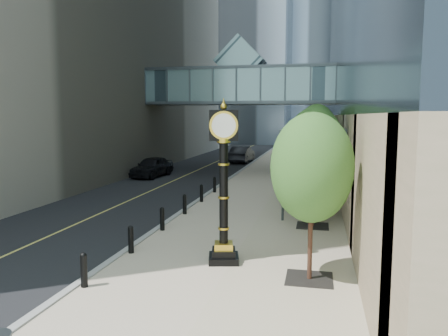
{
  "coord_description": "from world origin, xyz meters",
  "views": [
    {
      "loc": [
        3.78,
        -9.91,
        4.94
      ],
      "look_at": [
        0.01,
        7.41,
        2.82
      ],
      "focal_mm": 35.0,
      "sensor_mm": 36.0,
      "label": 1
    }
  ],
  "objects_px": {
    "car_near": "(152,167)",
    "car_far": "(242,154)",
    "street_clock": "(224,195)",
    "pedestrian": "(322,191)"
  },
  "relations": [
    {
      "from": "pedestrian",
      "to": "car_far",
      "type": "bearing_deg",
      "value": -48.58
    },
    {
      "from": "pedestrian",
      "to": "car_far",
      "type": "relative_size",
      "value": 0.36
    },
    {
      "from": "street_clock",
      "to": "car_far",
      "type": "relative_size",
      "value": 1.02
    },
    {
      "from": "pedestrian",
      "to": "car_near",
      "type": "relative_size",
      "value": 0.39
    },
    {
      "from": "street_clock",
      "to": "pedestrian",
      "type": "height_order",
      "value": "street_clock"
    },
    {
      "from": "pedestrian",
      "to": "car_far",
      "type": "distance_m",
      "value": 23.67
    },
    {
      "from": "street_clock",
      "to": "car_near",
      "type": "distance_m",
      "value": 21.82
    },
    {
      "from": "street_clock",
      "to": "car_near",
      "type": "xyz_separation_m",
      "value": [
        -10.17,
        19.24,
        -1.51
      ]
    },
    {
      "from": "street_clock",
      "to": "car_far",
      "type": "xyz_separation_m",
      "value": [
        -4.95,
        31.76,
        -1.48
      ]
    },
    {
      "from": "car_near",
      "to": "car_far",
      "type": "height_order",
      "value": "car_far"
    }
  ]
}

